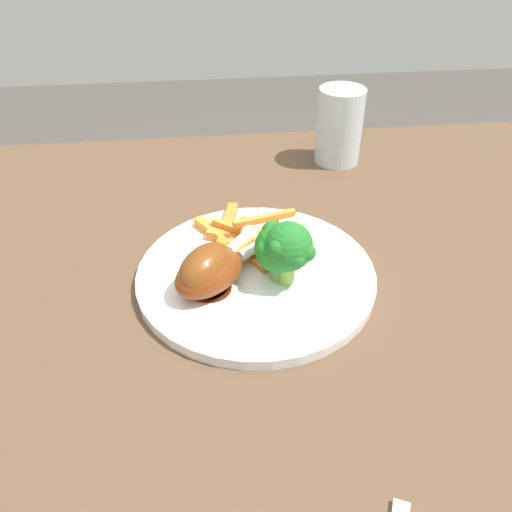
{
  "coord_description": "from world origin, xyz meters",
  "views": [
    {
      "loc": [
        0.07,
        0.38,
        1.11
      ],
      "look_at": [
        0.02,
        -0.05,
        0.78
      ],
      "focal_mm": 36.01,
      "sensor_mm": 36.0,
      "label": 1
    }
  ],
  "objects": [
    {
      "name": "dining_table",
      "position": [
        0.0,
        0.0,
        0.63
      ],
      "size": [
        0.97,
        0.87,
        0.75
      ],
      "color": "brown",
      "rests_on": "ground_plane"
    },
    {
      "name": "dinner_plate",
      "position": [
        0.02,
        -0.05,
        0.75
      ],
      "size": [
        0.26,
        0.26,
        0.01
      ],
      "primitive_type": "cylinder",
      "color": "white",
      "rests_on": "dining_table"
    },
    {
      "name": "broccoli_floret_front",
      "position": [
        -0.01,
        -0.03,
        0.8
      ],
      "size": [
        0.05,
        0.06,
        0.07
      ],
      "color": "#8EBB4E",
      "rests_on": "dinner_plate"
    },
    {
      "name": "broccoli_floret_middle",
      "position": [
        -0.01,
        -0.04,
        0.8
      ],
      "size": [
        0.05,
        0.06,
        0.06
      ],
      "color": "#75B255",
      "rests_on": "dinner_plate"
    },
    {
      "name": "carrot_fries_pile",
      "position": [
        0.03,
        -0.1,
        0.77
      ],
      "size": [
        0.14,
        0.13,
        0.03
      ],
      "color": "orange",
      "rests_on": "dinner_plate"
    },
    {
      "name": "chicken_drumstick_near",
      "position": [
        0.06,
        -0.03,
        0.78
      ],
      "size": [
        0.12,
        0.1,
        0.04
      ],
      "color": "#551E0A",
      "rests_on": "dinner_plate"
    },
    {
      "name": "chicken_drumstick_far",
      "position": [
        0.07,
        -0.03,
        0.78
      ],
      "size": [
        0.1,
        0.11,
        0.05
      ],
      "color": "#52230C",
      "rests_on": "dinner_plate"
    },
    {
      "name": "water_glass",
      "position": [
        -0.14,
        -0.32,
        0.8
      ],
      "size": [
        0.07,
        0.07,
        0.11
      ],
      "primitive_type": "cylinder",
      "color": "silver",
      "rests_on": "dining_table"
    }
  ]
}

